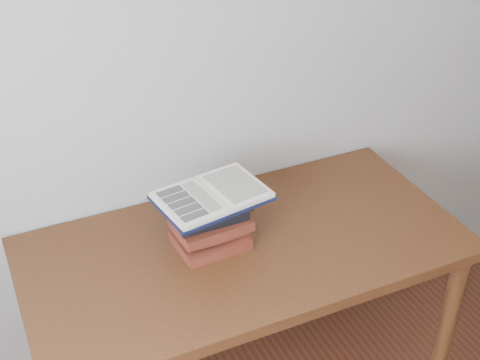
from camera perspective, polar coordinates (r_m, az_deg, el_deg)
name	(u,v)px	position (r m, az deg, el deg)	size (l,w,h in m)	color
desk	(245,266)	(2.24, 0.42, -7.38)	(1.43, 0.72, 0.77)	#4F2B13
book_stack	(210,223)	(2.14, -2.54, -3.72)	(0.25, 0.20, 0.16)	maroon
open_book	(212,196)	(2.10, -2.41, -1.35)	(0.37, 0.28, 0.03)	black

